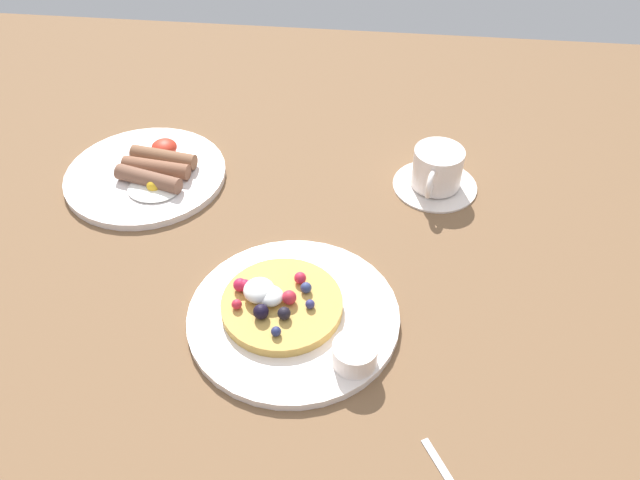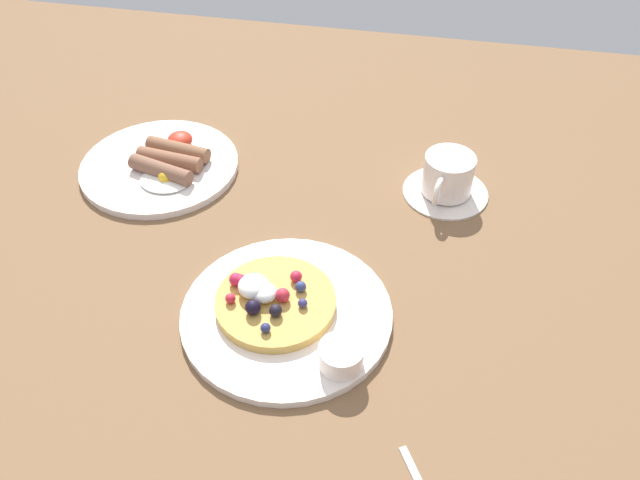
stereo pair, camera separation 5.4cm
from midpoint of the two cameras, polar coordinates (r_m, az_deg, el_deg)
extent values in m
cube|color=brown|center=(0.85, -5.85, -4.25)|extent=(2.08, 1.45, 0.03)
cylinder|color=white|center=(0.79, -4.29, -6.74)|extent=(0.26, 0.26, 0.01)
cylinder|color=gold|center=(0.79, -5.32, -5.76)|extent=(0.15, 0.15, 0.01)
sphere|color=#BF2737|center=(0.77, -4.72, -5.11)|extent=(0.02, 0.02, 0.02)
sphere|color=red|center=(0.80, -3.69, -3.40)|extent=(0.01, 0.01, 0.01)
sphere|color=black|center=(0.76, -5.21, -6.49)|extent=(0.02, 0.02, 0.02)
sphere|color=black|center=(0.76, -7.35, -6.31)|extent=(0.02, 0.02, 0.02)
sphere|color=navy|center=(0.79, -6.32, -4.08)|extent=(0.01, 0.01, 0.01)
sphere|color=navy|center=(0.79, -3.20, -4.26)|extent=(0.01, 0.01, 0.01)
sphere|color=red|center=(0.78, -9.29, -5.65)|extent=(0.01, 0.01, 0.01)
sphere|color=#C62041|center=(0.80, -8.96, -3.97)|extent=(0.02, 0.02, 0.02)
sphere|color=navy|center=(0.77, -2.89, -5.71)|extent=(0.01, 0.01, 0.01)
sphere|color=navy|center=(0.75, -5.96, -8.05)|extent=(0.01, 0.01, 0.01)
sphere|color=#CD2343|center=(0.79, -6.59, -4.16)|extent=(0.02, 0.02, 0.02)
sphere|color=#C01D3C|center=(0.79, -8.57, -4.04)|extent=(0.02, 0.02, 0.02)
ellipsoid|color=white|center=(0.78, -6.34, -4.97)|extent=(0.03, 0.03, 0.02)
ellipsoid|color=white|center=(0.78, -7.33, -4.46)|extent=(0.04, 0.04, 0.02)
cylinder|color=white|center=(0.73, 0.92, -10.06)|extent=(0.05, 0.05, 0.03)
cylinder|color=#652D0F|center=(0.72, 0.93, -9.79)|extent=(0.04, 0.04, 0.00)
cylinder|color=white|center=(1.03, -16.49, 5.43)|extent=(0.24, 0.24, 0.01)
cylinder|color=brown|center=(1.03, -15.03, 6.98)|extent=(0.10, 0.04, 0.02)
cylinder|color=brown|center=(1.01, -15.68, 6.08)|extent=(0.10, 0.04, 0.02)
cylinder|color=brown|center=(0.99, -16.34, 5.13)|extent=(0.11, 0.05, 0.02)
ellipsoid|color=white|center=(0.99, -15.87, 4.32)|extent=(0.08, 0.07, 0.01)
sphere|color=yellow|center=(0.99, -15.93, 4.55)|extent=(0.02, 0.02, 0.02)
ellipsoid|color=red|center=(1.05, -14.95, 7.83)|extent=(0.04, 0.04, 0.02)
cylinder|color=white|center=(0.99, 8.50, 4.76)|extent=(0.13, 0.13, 0.01)
cylinder|color=white|center=(0.97, 8.70, 6.27)|extent=(0.07, 0.07, 0.06)
torus|color=white|center=(0.93, 8.03, 4.80)|extent=(0.02, 0.04, 0.04)
cylinder|color=#967E53|center=(0.96, 8.81, 7.16)|extent=(0.06, 0.06, 0.00)
cube|color=silver|center=(0.69, 8.76, -19.86)|extent=(0.05, 0.08, 0.00)
camera|label=1|loc=(0.03, -91.86, -1.74)|focal=36.49mm
camera|label=2|loc=(0.03, 88.14, 1.74)|focal=36.49mm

